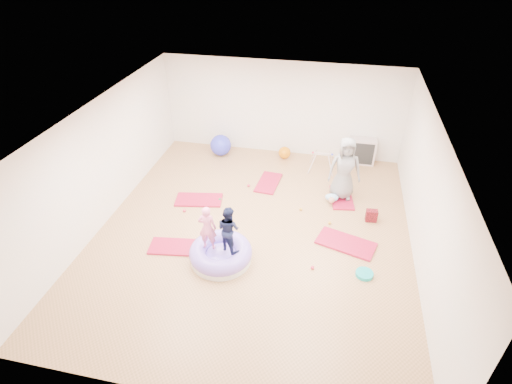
# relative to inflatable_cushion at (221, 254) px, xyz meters

# --- Properties ---
(room) EXTENTS (7.01, 8.01, 2.81)m
(room) POSITION_rel_inflatable_cushion_xyz_m (0.47, 1.04, 1.24)
(room) COLOR tan
(room) RESTS_ON ground
(gym_mat_front_left) EXTENTS (1.14, 0.68, 0.04)m
(gym_mat_front_left) POSITION_rel_inflatable_cushion_xyz_m (-1.10, 0.15, -0.14)
(gym_mat_front_left) COLOR #A4072C
(gym_mat_front_left) RESTS_ON ground
(gym_mat_mid_left) EXTENTS (1.25, 0.77, 0.05)m
(gym_mat_mid_left) POSITION_rel_inflatable_cushion_xyz_m (-1.16, 1.96, -0.14)
(gym_mat_mid_left) COLOR #A4072C
(gym_mat_mid_left) RESTS_ON ground
(gym_mat_center_back) EXTENTS (0.62, 1.11, 0.04)m
(gym_mat_center_back) POSITION_rel_inflatable_cushion_xyz_m (0.44, 3.13, -0.14)
(gym_mat_center_back) COLOR #A4072C
(gym_mat_center_back) RESTS_ON ground
(gym_mat_right) EXTENTS (1.38, 0.97, 0.05)m
(gym_mat_right) POSITION_rel_inflatable_cushion_xyz_m (2.56, 1.03, -0.14)
(gym_mat_right) COLOR #A4072C
(gym_mat_right) RESTS_ON ground
(gym_mat_rear_right) EXTENTS (0.68, 1.13, 0.04)m
(gym_mat_rear_right) POSITION_rel_inflatable_cushion_xyz_m (2.41, 2.82, -0.14)
(gym_mat_rear_right) COLOR #A4072C
(gym_mat_rear_right) RESTS_ON ground
(inflatable_cushion) EXTENTS (1.31, 1.31, 0.41)m
(inflatable_cushion) POSITION_rel_inflatable_cushion_xyz_m (0.00, 0.00, 0.00)
(inflatable_cushion) COLOR silver
(inflatable_cushion) RESTS_ON ground
(child_pink) EXTENTS (0.38, 0.26, 1.02)m
(child_pink) POSITION_rel_inflatable_cushion_xyz_m (-0.24, -0.03, 0.73)
(child_pink) COLOR pink
(child_pink) RESTS_ON inflatable_cushion
(child_navy) EXTENTS (0.62, 0.58, 1.03)m
(child_navy) POSITION_rel_inflatable_cushion_xyz_m (0.19, 0.02, 0.73)
(child_navy) COLOR #151A3E
(child_navy) RESTS_ON inflatable_cushion
(adult_caregiver) EXTENTS (0.88, 0.64, 1.64)m
(adult_caregiver) POSITION_rel_inflatable_cushion_xyz_m (2.38, 2.85, 0.71)
(adult_caregiver) COLOR gray
(adult_caregiver) RESTS_ON gym_mat_rear_right
(infant) EXTENTS (0.33, 0.34, 0.20)m
(infant) POSITION_rel_inflatable_cushion_xyz_m (2.16, 2.57, -0.02)
(infant) COLOR #97C7F1
(infant) RESTS_ON gym_mat_rear_right
(ball_pit_balls) EXTENTS (3.59, 2.82, 0.07)m
(ball_pit_balls) POSITION_rel_inflatable_cushion_xyz_m (0.58, 1.70, -0.12)
(ball_pit_balls) COLOR #157E2C
(ball_pit_balls) RESTS_ON ground
(exercise_ball_blue) EXTENTS (0.63, 0.63, 0.63)m
(exercise_ball_blue) POSITION_rel_inflatable_cushion_xyz_m (-1.29, 4.46, 0.16)
(exercise_ball_blue) COLOR #3136D8
(exercise_ball_blue) RESTS_ON ground
(exercise_ball_orange) EXTENTS (0.36, 0.36, 0.36)m
(exercise_ball_orange) POSITION_rel_inflatable_cushion_xyz_m (0.65, 4.64, 0.02)
(exercise_ball_orange) COLOR orange
(exercise_ball_orange) RESTS_ON ground
(infant_play_gym) EXTENTS (0.72, 0.68, 0.55)m
(infant_play_gym) POSITION_rel_inflatable_cushion_xyz_m (1.78, 4.15, 0.21)
(infant_play_gym) COLOR beige
(infant_play_gym) RESTS_ON ground
(cube_shelf) EXTENTS (0.76, 0.38, 0.76)m
(cube_shelf) POSITION_rel_inflatable_cushion_xyz_m (2.88, 4.83, 0.22)
(cube_shelf) COLOR beige
(cube_shelf) RESTS_ON ground
(balance_disc) EXTENTS (0.35, 0.35, 0.08)m
(balance_disc) POSITION_rel_inflatable_cushion_xyz_m (2.94, 0.15, -0.12)
(balance_disc) COLOR #11A3A6
(balance_disc) RESTS_ON ground
(backpack) EXTENTS (0.27, 0.18, 0.30)m
(backpack) POSITION_rel_inflatable_cushion_xyz_m (3.12, 2.01, -0.01)
(backpack) COLOR maroon
(backpack) RESTS_ON ground
(yellow_toy) EXTENTS (0.21, 0.21, 0.03)m
(yellow_toy) POSITION_rel_inflatable_cushion_xyz_m (0.06, -0.49, -0.15)
(yellow_toy) COLOR gold
(yellow_toy) RESTS_ON ground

